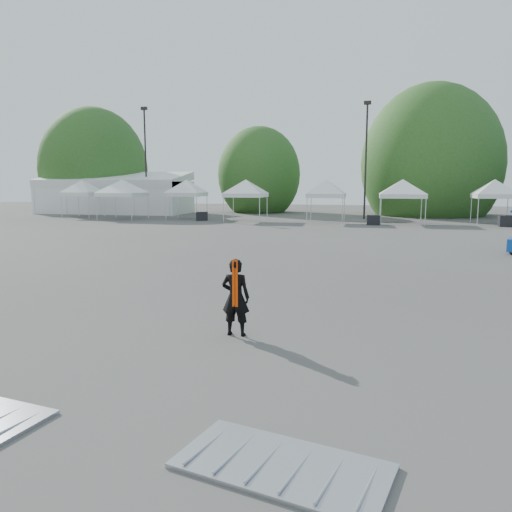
# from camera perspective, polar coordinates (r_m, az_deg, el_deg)

# --- Properties ---
(ground) EXTENTS (120.00, 120.00, 0.00)m
(ground) POSITION_cam_1_polar(r_m,az_deg,el_deg) (12.61, -3.61, -5.60)
(ground) COLOR #474442
(ground) RESTS_ON ground
(marquee) EXTENTS (15.00, 6.25, 4.23)m
(marquee) POSITION_cam_1_polar(r_m,az_deg,el_deg) (53.25, -15.84, 6.86)
(marquee) COLOR white
(marquee) RESTS_ON ground
(light_pole_west) EXTENTS (0.60, 0.25, 10.30)m
(light_pole_west) POSITION_cam_1_polar(r_m,az_deg,el_deg) (50.61, -12.52, 11.22)
(light_pole_west) COLOR black
(light_pole_west) RESTS_ON ground
(light_pole_east) EXTENTS (0.60, 0.25, 9.80)m
(light_pole_east) POSITION_cam_1_polar(r_m,az_deg,el_deg) (43.81, 12.46, 11.37)
(light_pole_east) COLOR black
(light_pole_east) RESTS_ON ground
(tree_far_w) EXTENTS (4.80, 4.80, 7.30)m
(tree_far_w) POSITION_cam_1_polar(r_m,az_deg,el_deg) (57.84, -18.03, 9.40)
(tree_far_w) COLOR #382314
(tree_far_w) RESTS_ON ground
(tree_mid_w) EXTENTS (4.16, 4.16, 6.33)m
(tree_mid_w) POSITION_cam_1_polar(r_m,az_deg,el_deg) (53.00, 0.36, 9.28)
(tree_mid_w) COLOR #382314
(tree_mid_w) RESTS_ON ground
(tree_mid_e) EXTENTS (5.12, 5.12, 7.79)m
(tree_mid_e) POSITION_cam_1_polar(r_m,az_deg,el_deg) (51.07, 19.36, 9.88)
(tree_mid_e) COLOR #382314
(tree_mid_e) RESTS_ON ground
(tent_a) EXTENTS (4.04, 4.04, 3.88)m
(tent_a) POSITION_cam_1_polar(r_m,az_deg,el_deg) (47.85, -19.24, 7.89)
(tent_a) COLOR silver
(tent_a) RESTS_ON ground
(tent_b) EXTENTS (4.73, 4.73, 3.88)m
(tent_b) POSITION_cam_1_polar(r_m,az_deg,el_deg) (44.00, -15.05, 8.07)
(tent_b) COLOR silver
(tent_b) RESTS_ON ground
(tent_c) EXTENTS (4.14, 4.14, 3.88)m
(tent_c) POSITION_cam_1_polar(r_m,az_deg,el_deg) (43.43, -7.96, 8.27)
(tent_c) COLOR silver
(tent_c) RESTS_ON ground
(tent_d) EXTENTS (4.38, 4.38, 3.88)m
(tent_d) POSITION_cam_1_polar(r_m,az_deg,el_deg) (40.38, -1.17, 8.35)
(tent_d) COLOR silver
(tent_d) RESTS_ON ground
(tent_e) EXTENTS (4.04, 4.04, 3.88)m
(tent_e) POSITION_cam_1_polar(r_m,az_deg,el_deg) (39.12, 8.08, 8.27)
(tent_e) COLOR silver
(tent_e) RESTS_ON ground
(tent_f) EXTENTS (4.71, 4.71, 3.88)m
(tent_f) POSITION_cam_1_polar(r_m,az_deg,el_deg) (39.38, 16.43, 8.02)
(tent_f) COLOR silver
(tent_f) RESTS_ON ground
(tent_g) EXTENTS (3.96, 3.96, 3.88)m
(tent_g) POSITION_cam_1_polar(r_m,az_deg,el_deg) (41.32, 25.64, 7.54)
(tent_g) COLOR silver
(tent_g) RESTS_ON ground
(man) EXTENTS (0.57, 0.38, 1.56)m
(man) POSITION_cam_1_polar(r_m,az_deg,el_deg) (9.97, -2.35, -4.72)
(man) COLOR black
(man) RESTS_ON ground
(barrier_mid) EXTENTS (2.46, 1.64, 0.07)m
(barrier_mid) POSITION_cam_1_polar(r_m,az_deg,el_deg) (5.80, 3.02, -22.75)
(barrier_mid) COLOR #ABAEB4
(barrier_mid) RESTS_ON ground
(crate_west) EXTENTS (1.06, 0.92, 0.71)m
(crate_west) POSITION_cam_1_polar(r_m,az_deg,el_deg) (41.19, -6.19, 4.54)
(crate_west) COLOR black
(crate_west) RESTS_ON ground
(crate_mid) EXTENTS (0.94, 0.75, 0.70)m
(crate_mid) POSITION_cam_1_polar(r_m,az_deg,el_deg) (37.70, 13.26, 4.02)
(crate_mid) COLOR black
(crate_mid) RESTS_ON ground
(crate_east) EXTENTS (1.02, 0.80, 0.78)m
(crate_east) POSITION_cam_1_polar(r_m,az_deg,el_deg) (39.37, 26.70, 3.58)
(crate_east) COLOR black
(crate_east) RESTS_ON ground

